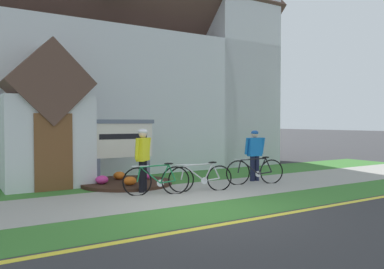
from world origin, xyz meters
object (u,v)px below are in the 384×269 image
Objects in this scene: bicycle_yellow at (157,180)px; roadside_conifer at (233,60)px; bicycle_white at (201,178)px; bicycle_red at (255,171)px; cyclist_in_green_jersey at (255,152)px; church_sign at (123,141)px; cyclist_in_red_jersey at (143,155)px.

roadside_conifer is at bearing 40.50° from bicycle_yellow.
bicycle_white is 2.05m from bicycle_red.
cyclist_in_green_jersey is at bearing 50.49° from bicycle_red.
roadside_conifer is at bearing 57.64° from cyclist_in_green_jersey.
cyclist_in_green_jersey is 7.96m from roadside_conifer.
cyclist_in_green_jersey reaches higher than bicycle_white.
bicycle_yellow is at bearing -139.50° from roadside_conifer.
church_sign reaches higher than bicycle_white.
cyclist_in_green_jersey is at bearing -24.49° from church_sign.
church_sign is at bearing 155.51° from cyclist_in_green_jersey.
bicycle_white is 1.00× the size of cyclist_in_red_jersey.
bicycle_yellow is at bearing -76.94° from cyclist_in_red_jersey.
cyclist_in_green_jersey is at bearing 14.57° from bicycle_white.
bicycle_red is (3.31, -2.18, -0.90)m from church_sign.
cyclist_in_red_jersey reaches higher than bicycle_red.
church_sign is at bearing 86.51° from cyclist_in_red_jersey.
cyclist_in_red_jersey is at bearing -93.49° from church_sign.
bicycle_red reaches higher than bicycle_white.
cyclist_in_green_jersey is (3.72, -1.69, -0.36)m from church_sign.
cyclist_in_red_jersey reaches higher than bicycle_white.
bicycle_white is (1.27, -2.33, -0.92)m from church_sign.
cyclist_in_green_jersey is (2.45, 0.64, 0.56)m from bicycle_white.
roadside_conifer is (4.10, 6.33, 4.49)m from bicycle_red.
roadside_conifer reaches higher than cyclist_in_red_jersey.
church_sign is 4.07m from bicycle_red.
church_sign is at bearing 118.51° from bicycle_white.
church_sign is 9.22m from roadside_conifer.
bicycle_yellow is at bearing 172.19° from bicycle_white.
bicycle_yellow is 10.70m from roadside_conifer.
bicycle_red is at bearing -9.61° from cyclist_in_red_jersey.
bicycle_white is 1.67m from cyclist_in_red_jersey.
cyclist_in_red_jersey is at bearing -142.58° from roadside_conifer.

